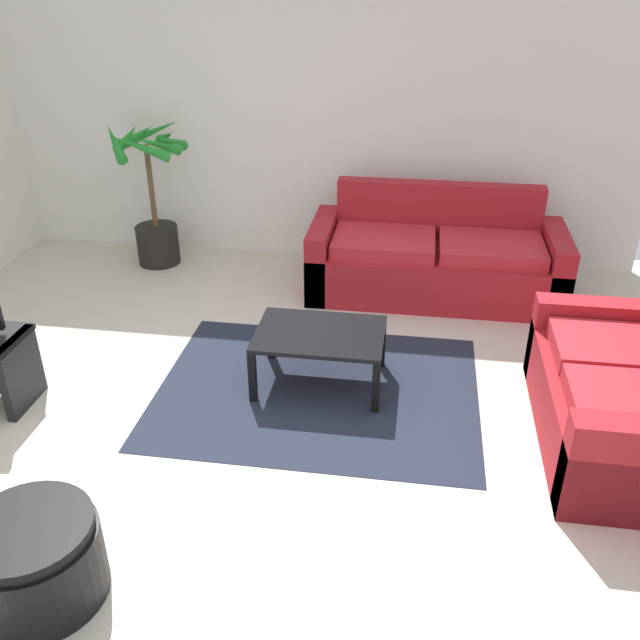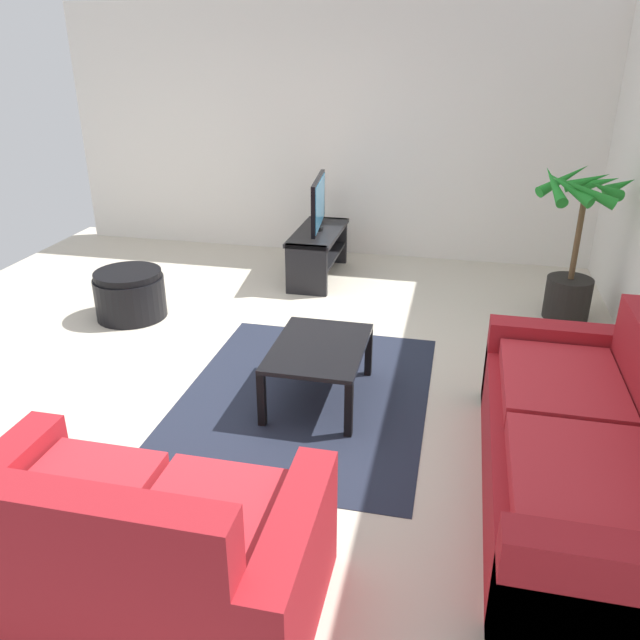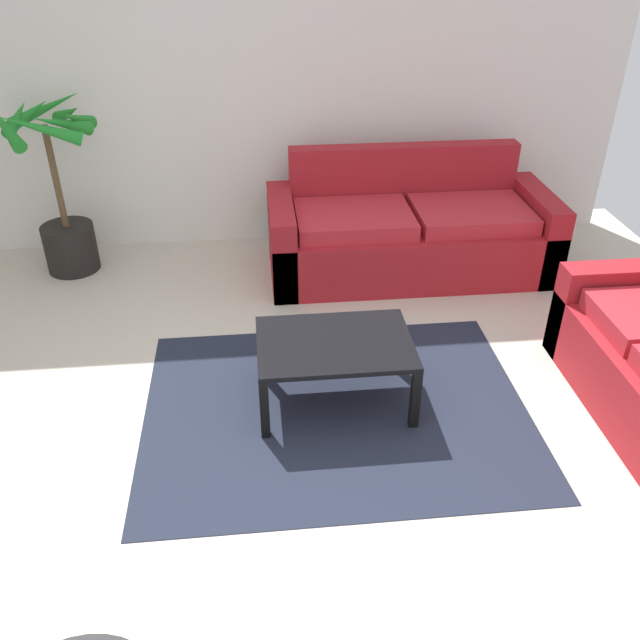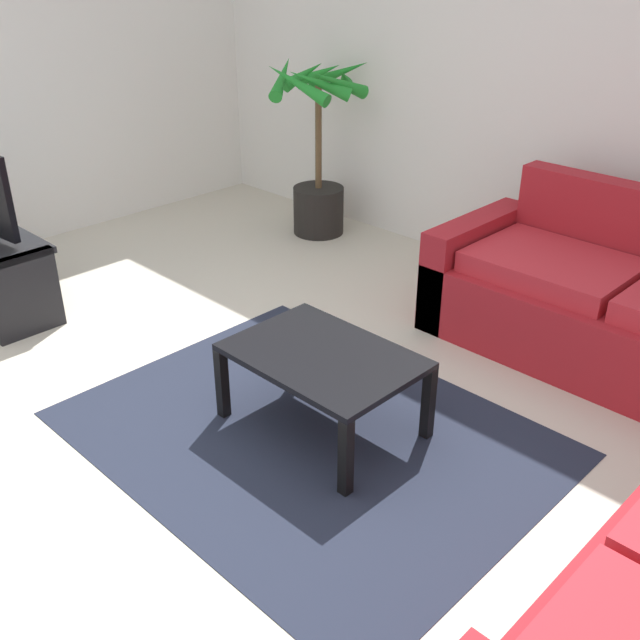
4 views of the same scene
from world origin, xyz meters
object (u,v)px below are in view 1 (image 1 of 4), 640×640
coffee_table (320,339)px  potted_palm (153,206)px  couch_loveseat (626,400)px  ottoman (35,560)px  couch_main (435,261)px

coffee_table → potted_palm: 2.64m
couch_loveseat → ottoman: 3.37m
ottoman → potted_palm: bearing=102.3°
couch_main → ottoman: size_ratio=3.51×
potted_palm → ottoman: bearing=-77.7°
couch_loveseat → coffee_table: size_ratio=1.78×
couch_main → potted_palm: bearing=174.4°
coffee_table → potted_palm: size_ratio=0.65×
couch_main → ottoman: couch_main is taller
couch_loveseat → coffee_table: couch_loveseat is taller
couch_main → couch_loveseat: same height
coffee_table → potted_palm: bearing=135.2°
potted_palm → ottoman: 3.94m
couch_main → potted_palm: (-2.65, 0.26, 0.28)m
couch_loveseat → ottoman: bearing=-151.4°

